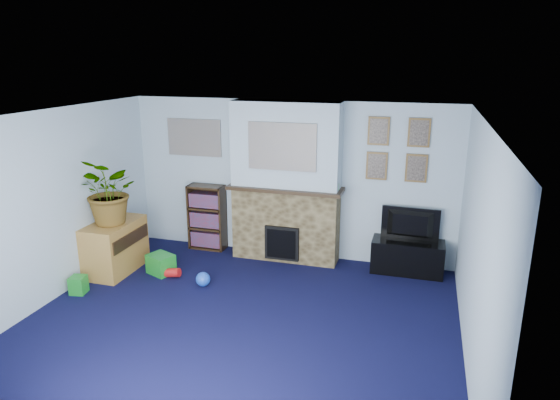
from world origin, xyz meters
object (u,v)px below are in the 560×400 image
(tv_stand, at_px, (407,258))
(sideboard, at_px, (115,248))
(bookshelf, at_px, (207,218))
(television, at_px, (410,225))

(tv_stand, height_order, sideboard, sideboard)
(tv_stand, relative_size, bookshelf, 0.96)
(television, bearing_deg, tv_stand, 92.73)
(tv_stand, height_order, television, television)
(tv_stand, height_order, bookshelf, bookshelf)
(television, bearing_deg, sideboard, 18.42)
(sideboard, bearing_deg, bookshelf, 52.69)
(television, height_order, bookshelf, bookshelf)
(tv_stand, xyz_separation_m, bookshelf, (-3.15, 0.08, 0.28))
(tv_stand, bearing_deg, bookshelf, 178.61)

